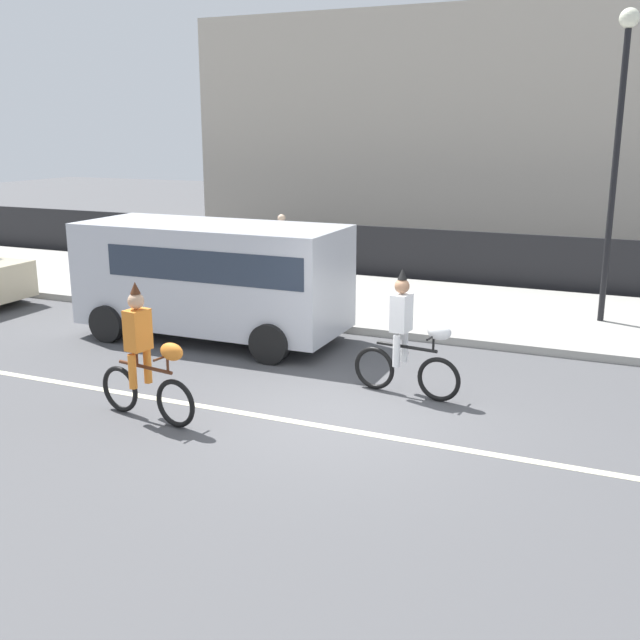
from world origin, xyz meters
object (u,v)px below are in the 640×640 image
at_px(parade_cyclist_orange, 146,361).
at_px(parade_cyclist_zebra, 408,341).
at_px(street_lamp_post, 619,123).
at_px(pedestrian_onlooker, 282,244).
at_px(parked_van_silver, 215,272).

bearing_deg(parade_cyclist_orange, parade_cyclist_zebra, 38.13).
height_order(street_lamp_post, pedestrian_onlooker, street_lamp_post).
xyz_separation_m(street_lamp_post, pedestrian_onlooker, (-7.86, 1.53, -2.97)).
bearing_deg(parked_van_silver, parade_cyclist_zebra, -20.45).
distance_m(parade_cyclist_zebra, pedestrian_onlooker, 8.73).
xyz_separation_m(parade_cyclist_zebra, street_lamp_post, (2.43, 5.30, 3.15)).
bearing_deg(pedestrian_onlooker, parade_cyclist_zebra, -51.54).
bearing_deg(parked_van_silver, pedestrian_onlooker, 102.95).
bearing_deg(pedestrian_onlooker, street_lamp_post, -11.04).
bearing_deg(street_lamp_post, parked_van_silver, -150.71).
distance_m(parade_cyclist_orange, parade_cyclist_zebra, 3.78).
bearing_deg(parade_cyclist_zebra, parade_cyclist_orange, -141.87).
xyz_separation_m(parked_van_silver, pedestrian_onlooker, (-1.21, 5.26, -0.27)).
relative_size(street_lamp_post, pedestrian_onlooker, 3.62).
bearing_deg(parade_cyclist_zebra, parked_van_silver, 159.55).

